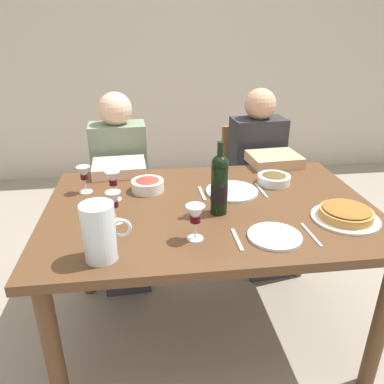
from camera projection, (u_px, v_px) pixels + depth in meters
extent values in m
plane|color=gray|center=(207.00, 330.00, 2.04)|extent=(8.00, 8.00, 0.00)
cube|color=beige|center=(169.00, 37.00, 3.68)|extent=(8.00, 0.10, 2.80)
cube|color=brown|center=(210.00, 209.00, 1.74)|extent=(1.50, 1.00, 0.04)
cylinder|color=brown|center=(54.00, 357.00, 1.44)|extent=(0.07, 0.07, 0.72)
cylinder|color=brown|center=(380.00, 324.00, 1.59)|extent=(0.07, 0.07, 0.72)
cylinder|color=brown|center=(84.00, 241.00, 2.20)|extent=(0.07, 0.07, 0.72)
cylinder|color=brown|center=(303.00, 227.00, 2.35)|extent=(0.07, 0.07, 0.72)
cylinder|color=black|center=(219.00, 190.00, 1.62)|extent=(0.07, 0.07, 0.22)
sphere|color=black|center=(220.00, 163.00, 1.57)|extent=(0.07, 0.07, 0.07)
cylinder|color=black|center=(220.00, 152.00, 1.55)|extent=(0.03, 0.03, 0.08)
cylinder|color=black|center=(219.00, 192.00, 1.62)|extent=(0.07, 0.07, 0.08)
cylinder|color=silver|center=(99.00, 232.00, 1.30)|extent=(0.12, 0.12, 0.21)
cylinder|color=silver|center=(100.00, 242.00, 1.32)|extent=(0.11, 0.11, 0.13)
torus|color=silver|center=(122.00, 228.00, 1.31)|extent=(0.07, 0.01, 0.07)
cylinder|color=silver|center=(345.00, 218.00, 1.61)|extent=(0.29, 0.29, 0.01)
cylinder|color=#C18E47|center=(346.00, 214.00, 1.60)|extent=(0.22, 0.22, 0.03)
ellipsoid|color=#9E6028|center=(347.00, 209.00, 1.59)|extent=(0.20, 0.20, 0.02)
cylinder|color=white|center=(148.00, 186.00, 1.87)|extent=(0.16, 0.16, 0.05)
ellipsoid|color=#B2382D|center=(147.00, 182.00, 1.87)|extent=(0.13, 0.13, 0.04)
cylinder|color=silver|center=(274.00, 179.00, 1.96)|extent=(0.17, 0.17, 0.05)
ellipsoid|color=brown|center=(274.00, 177.00, 1.95)|extent=(0.14, 0.14, 0.03)
cylinder|color=silver|center=(115.00, 199.00, 1.79)|extent=(0.06, 0.06, 0.00)
cylinder|color=silver|center=(114.00, 192.00, 1.77)|extent=(0.01, 0.01, 0.07)
cone|color=silver|center=(113.00, 179.00, 1.74)|extent=(0.07, 0.07, 0.07)
cylinder|color=#470A14|center=(113.00, 182.00, 1.75)|extent=(0.04, 0.04, 0.02)
cylinder|color=silver|center=(116.00, 222.00, 1.58)|extent=(0.06, 0.06, 0.00)
cylinder|color=silver|center=(115.00, 214.00, 1.57)|extent=(0.01, 0.01, 0.07)
cone|color=silver|center=(114.00, 200.00, 1.54)|extent=(0.06, 0.06, 0.07)
cylinder|color=#470A14|center=(114.00, 204.00, 1.55)|extent=(0.04, 0.04, 0.02)
cylinder|color=silver|center=(86.00, 192.00, 1.86)|extent=(0.06, 0.06, 0.00)
cylinder|color=silver|center=(85.00, 186.00, 1.85)|extent=(0.01, 0.01, 0.06)
cone|color=silver|center=(84.00, 173.00, 1.82)|extent=(0.07, 0.07, 0.07)
cylinder|color=#470A14|center=(84.00, 177.00, 1.83)|extent=(0.04, 0.04, 0.02)
cylinder|color=silver|center=(195.00, 238.00, 1.46)|extent=(0.06, 0.06, 0.00)
cylinder|color=silver|center=(195.00, 230.00, 1.45)|extent=(0.01, 0.01, 0.07)
cone|color=silver|center=(195.00, 214.00, 1.42)|extent=(0.07, 0.07, 0.07)
cylinder|color=#470A14|center=(195.00, 219.00, 1.43)|extent=(0.04, 0.04, 0.03)
cylinder|color=silver|center=(275.00, 236.00, 1.47)|extent=(0.21, 0.21, 0.01)
cylinder|color=silver|center=(232.00, 191.00, 1.86)|extent=(0.26, 0.26, 0.01)
cube|color=silver|center=(237.00, 240.00, 1.45)|extent=(0.01, 0.16, 0.00)
cube|color=silver|center=(311.00, 235.00, 1.49)|extent=(0.02, 0.18, 0.00)
cube|color=silver|center=(261.00, 190.00, 1.88)|extent=(0.02, 0.18, 0.00)
cube|color=silver|center=(202.00, 193.00, 1.85)|extent=(0.02, 0.16, 0.00)
cube|color=olive|center=(123.00, 197.00, 2.52)|extent=(0.42, 0.42, 0.02)
cube|color=olive|center=(120.00, 159.00, 2.60)|extent=(0.36, 0.05, 0.40)
cylinder|color=olive|center=(100.00, 243.00, 2.43)|extent=(0.04, 0.04, 0.45)
cylinder|color=olive|center=(152.00, 238.00, 2.49)|extent=(0.04, 0.04, 0.45)
cylinder|color=olive|center=(101.00, 218.00, 2.74)|extent=(0.04, 0.04, 0.45)
cylinder|color=olive|center=(148.00, 215.00, 2.80)|extent=(0.04, 0.04, 0.45)
cube|color=gray|center=(120.00, 163.00, 2.38)|extent=(0.35, 0.22, 0.50)
sphere|color=beige|center=(115.00, 109.00, 2.24)|extent=(0.20, 0.20, 0.20)
cube|color=#33333D|center=(123.00, 211.00, 2.31)|extent=(0.33, 0.40, 0.14)
cube|color=#33333D|center=(127.00, 262.00, 2.28)|extent=(0.28, 0.14, 0.40)
cube|color=beige|center=(119.00, 168.00, 2.10)|extent=(0.30, 0.26, 0.06)
cube|color=olive|center=(252.00, 189.00, 2.65)|extent=(0.43, 0.43, 0.02)
cube|color=olive|center=(245.00, 152.00, 2.73)|extent=(0.36, 0.06, 0.40)
cylinder|color=olive|center=(235.00, 232.00, 2.56)|extent=(0.04, 0.04, 0.45)
cylinder|color=olive|center=(281.00, 227.00, 2.62)|extent=(0.04, 0.04, 0.45)
cylinder|color=olive|center=(221.00, 210.00, 2.87)|extent=(0.04, 0.04, 0.45)
cylinder|color=olive|center=(263.00, 206.00, 2.93)|extent=(0.04, 0.04, 0.45)
cube|color=#2D2D33|center=(256.00, 155.00, 2.51)|extent=(0.35, 0.23, 0.50)
sphere|color=tan|center=(260.00, 104.00, 2.37)|extent=(0.20, 0.20, 0.20)
cube|color=#33333D|center=(264.00, 201.00, 2.44)|extent=(0.33, 0.40, 0.14)
cube|color=#33333D|center=(269.00, 249.00, 2.42)|extent=(0.28, 0.14, 0.40)
cube|color=tan|center=(274.00, 159.00, 2.23)|extent=(0.31, 0.26, 0.06)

